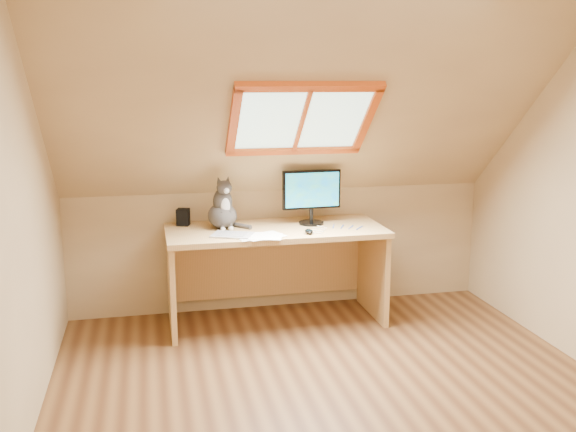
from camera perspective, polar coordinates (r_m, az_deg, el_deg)
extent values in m
plane|color=brown|center=(4.01, 4.79, -16.17)|extent=(3.50, 3.50, 0.00)
cube|color=tan|center=(2.06, 20.03, -8.32)|extent=(3.50, 0.02, 2.40)
cube|color=tan|center=(3.51, -23.30, -0.36)|extent=(0.02, 3.50, 2.40)
cube|color=tan|center=(5.41, -0.59, -2.89)|extent=(3.50, 0.02, 1.00)
cube|color=tan|center=(4.48, 1.44, 9.55)|extent=(3.50, 1.56, 1.41)
cube|color=#B2E0CC|center=(4.56, 1.20, 8.71)|extent=(0.90, 0.53, 0.48)
cube|color=#CA4413|center=(4.56, 1.20, 8.71)|extent=(1.02, 0.64, 0.59)
cube|color=tan|center=(4.98, -1.13, -1.31)|extent=(1.68, 0.74, 0.04)
cube|color=tan|center=(4.99, -10.32, -6.04)|extent=(0.04, 0.66, 0.73)
cube|color=tan|center=(5.29, 7.56, -4.90)|extent=(0.04, 0.66, 0.73)
cube|color=tan|center=(5.40, -1.82, -4.46)|extent=(1.58, 0.03, 0.51)
cylinder|color=black|center=(5.11, 2.08, -0.61)|extent=(0.20, 0.20, 0.02)
cylinder|color=black|center=(5.10, 2.09, 0.08)|extent=(0.03, 0.03, 0.11)
cube|color=black|center=(5.06, 2.10, 2.38)|extent=(0.47, 0.05, 0.31)
cube|color=#0046D4|center=(5.04, 2.19, 2.33)|extent=(0.43, 0.03, 0.27)
ellipsoid|color=#4A4441|center=(4.98, -5.86, 0.04)|extent=(0.27, 0.31, 0.19)
ellipsoid|color=#4A4441|center=(4.95, -5.83, 1.28)|extent=(0.17, 0.17, 0.21)
ellipsoid|color=silver|center=(4.89, -5.59, 0.90)|extent=(0.08, 0.05, 0.12)
ellipsoid|color=#4A4441|center=(4.88, -5.68, 2.54)|extent=(0.14, 0.13, 0.11)
sphere|color=silver|center=(4.84, -5.50, 2.24)|extent=(0.04, 0.04, 0.04)
cone|color=#4A4441|center=(4.88, -6.18, 3.17)|extent=(0.06, 0.06, 0.07)
cone|color=#4A4441|center=(4.91, -5.37, 3.23)|extent=(0.06, 0.06, 0.07)
cube|color=black|center=(5.12, -9.31, -0.09)|extent=(0.12, 0.12, 0.13)
cube|color=#B2B2B7|center=(4.74, -4.98, -1.68)|extent=(0.35, 0.30, 0.01)
ellipsoid|color=black|center=(4.79, 1.87, -1.38)|extent=(0.07, 0.11, 0.03)
cube|color=white|center=(4.69, -2.54, -1.86)|extent=(0.33, 0.27, 0.00)
cube|color=white|center=(4.69, -2.54, -1.84)|extent=(0.32, 0.24, 0.00)
cube|color=white|center=(4.69, -2.54, -1.82)|extent=(0.35, 0.30, 0.00)
cube|color=white|center=(4.69, -2.54, -1.81)|extent=(0.34, 0.28, 0.00)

